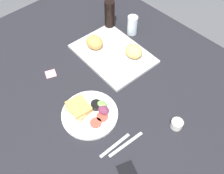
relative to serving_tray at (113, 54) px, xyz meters
The scene contains 11 objects.
ground_plane 28.19cm from the serving_tray, 51.19° to the right, with size 190.00×150.00×3.00cm, color black.
serving_tray is the anchor object (origin of this frame).
bread_plate_near 11.85cm from the serving_tray, 152.44° to the right, with size 21.13×21.13×8.63cm.
bread_plate_far 12.45cm from the serving_tray, 27.92° to the left, with size 19.12×19.12×8.58cm.
plate_with_salad 42.37cm from the serving_tray, 58.60° to the right, with size 27.51×27.51×5.40cm.
drinking_glass 23.70cm from the serving_tray, 105.55° to the left, with size 6.28×6.28×12.16cm, color silver.
soda_bottle 27.02cm from the serving_tray, 141.59° to the left, with size 6.40×6.40×18.90cm, color black.
espresso_cup 56.30cm from the serving_tray, 10.89° to the right, with size 5.60×5.60×4.00cm, color silver.
fork 57.57cm from the serving_tray, 42.07° to the right, with size 17.00×1.40×0.50cm, color #B7B7BC.
knife 57.33cm from the serving_tray, 37.09° to the right, with size 19.00×1.40×0.50cm, color #B7B7BC.
sticky_note 37.52cm from the serving_tray, 109.68° to the right, with size 5.60×5.60×0.12cm, color pink.
Camera 1 is at (60.82, -51.65, 106.57)cm, focal length 40.92 mm.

